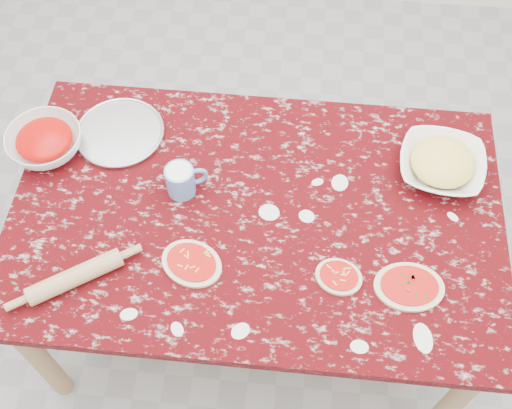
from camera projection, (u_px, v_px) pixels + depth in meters
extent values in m
plane|color=gray|center=(256.00, 305.00, 2.66)|extent=(4.00, 4.00, 0.00)
cube|color=#3A0407|center=(256.00, 216.00, 2.04)|extent=(1.60, 1.00, 0.04)
cube|color=#976F56|center=(256.00, 225.00, 2.10)|extent=(1.50, 0.90, 0.08)
cylinder|color=#976F56|center=(38.00, 357.00, 2.18)|extent=(0.07, 0.07, 0.71)
cylinder|color=#976F56|center=(457.00, 398.00, 2.10)|extent=(0.07, 0.07, 0.71)
cylinder|color=#976F56|center=(95.00, 162.00, 2.62)|extent=(0.07, 0.07, 0.71)
cylinder|color=#976F56|center=(442.00, 191.00, 2.55)|extent=(0.07, 0.07, 0.71)
cylinder|color=#B2B2B7|center=(120.00, 133.00, 2.20)|extent=(0.38, 0.38, 0.01)
imported|color=white|center=(45.00, 142.00, 2.13)|extent=(0.34, 0.34, 0.08)
imported|color=white|center=(441.00, 165.00, 2.09)|extent=(0.32, 0.32, 0.07)
cylinder|color=#5783CA|center=(180.00, 181.00, 2.03)|extent=(0.09, 0.09, 0.11)
torus|color=#5783CA|center=(197.00, 176.00, 2.04)|extent=(0.08, 0.04, 0.08)
cylinder|color=silver|center=(179.00, 174.00, 2.00)|extent=(0.07, 0.07, 0.01)
ellipsoid|color=beige|center=(192.00, 263.00, 1.92)|extent=(0.24, 0.22, 0.01)
ellipsoid|color=red|center=(192.00, 262.00, 1.92)|extent=(0.20, 0.18, 0.00)
ellipsoid|color=beige|center=(339.00, 277.00, 1.90)|extent=(0.17, 0.15, 0.01)
ellipsoid|color=red|center=(339.00, 276.00, 1.89)|extent=(0.14, 0.13, 0.00)
ellipsoid|color=beige|center=(409.00, 287.00, 1.88)|extent=(0.22, 0.17, 0.01)
ellipsoid|color=red|center=(410.00, 286.00, 1.87)|extent=(0.18, 0.14, 0.00)
cylinder|color=tan|center=(75.00, 277.00, 1.87)|extent=(0.28, 0.21, 0.06)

